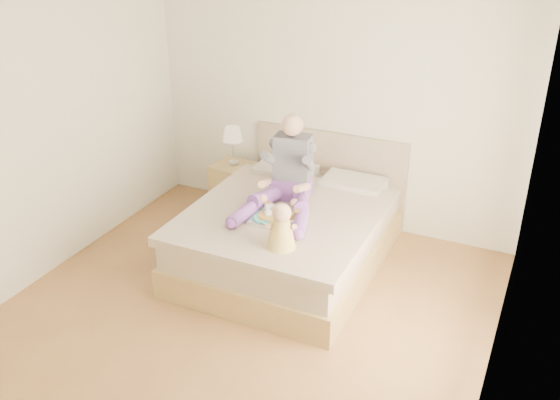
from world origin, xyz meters
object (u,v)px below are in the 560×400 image
at_px(bed, 292,231).
at_px(baby, 282,229).
at_px(tray, 277,218).
at_px(adult, 287,178).
at_px(nightstand, 236,188).

bearing_deg(bed, baby, -71.99).
relative_size(tray, baby, 1.12).
height_order(bed, tray, bed).
height_order(adult, tray, adult).
distance_m(bed, baby, 0.92).
bearing_deg(bed, nightstand, 145.30).
xyz_separation_m(nightstand, adult, (0.94, -0.67, 0.58)).
bearing_deg(adult, tray, -86.04).
relative_size(nightstand, tray, 1.25).
xyz_separation_m(nightstand, tray, (1.02, -1.07, 0.36)).
bearing_deg(nightstand, adult, -26.81).
distance_m(nightstand, adult, 1.29).
distance_m(bed, nightstand, 1.22).
xyz_separation_m(tray, baby, (0.23, -0.39, 0.13)).
height_order(nightstand, baby, baby).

